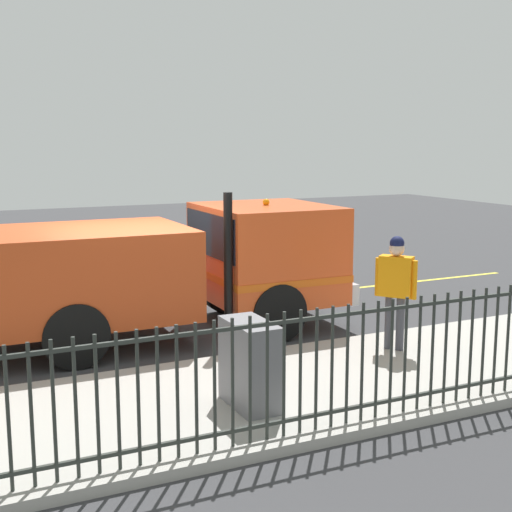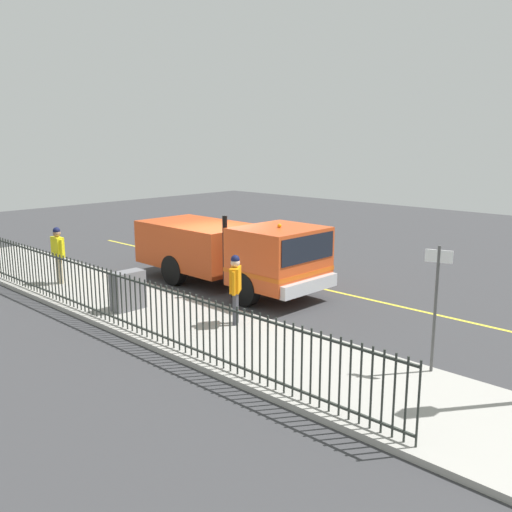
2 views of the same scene
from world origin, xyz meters
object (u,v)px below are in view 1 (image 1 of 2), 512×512
(work_truck, at_px, (167,263))
(utility_cabinet, at_px, (250,364))
(worker_standing, at_px, (396,281))
(traffic_cone, at_px, (7,305))

(work_truck, bearing_deg, utility_cabinet, -2.93)
(work_truck, xyz_separation_m, utility_cabinet, (3.71, -0.24, -0.60))
(worker_standing, height_order, traffic_cone, worker_standing)
(worker_standing, xyz_separation_m, utility_cabinet, (1.12, -2.91, -0.54))
(work_truck, relative_size, utility_cabinet, 6.58)
(utility_cabinet, height_order, traffic_cone, utility_cabinet)
(worker_standing, relative_size, utility_cabinet, 1.68)
(work_truck, relative_size, worker_standing, 3.92)
(traffic_cone, bearing_deg, work_truck, 47.02)
(work_truck, distance_m, utility_cabinet, 3.77)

